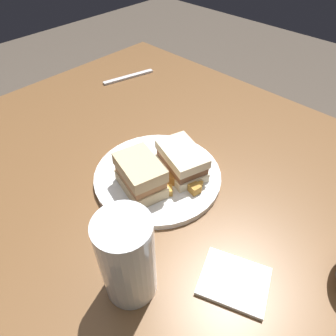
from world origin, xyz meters
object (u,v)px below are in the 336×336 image
object	(u,v)px
sandwich_half_right	(182,161)
pint_glass	(128,262)
sandwich_half_left	(140,176)
napkin	(234,281)
plate	(158,176)
fork	(128,77)

from	to	relation	value
sandwich_half_right	pint_glass	distance (m)	0.27
sandwich_half_left	napkin	size ratio (longest dim) A/B	1.10
sandwich_half_right	napkin	xyz separation A→B (m)	(0.23, -0.13, -0.04)
sandwich_half_left	sandwich_half_right	bearing A→B (deg)	74.58
pint_glass	sandwich_half_left	bearing A→B (deg)	132.76
sandwich_half_right	plate	bearing A→B (deg)	-127.11
sandwich_half_left	sandwich_half_right	distance (m)	0.10
sandwich_half_right	napkin	size ratio (longest dim) A/B	1.20
pint_glass	fork	xyz separation A→B (m)	(-0.55, 0.47, -0.07)
sandwich_half_left	sandwich_half_right	world-z (taller)	sandwich_half_left
plate	sandwich_half_left	distance (m)	0.07
sandwich_half_right	napkin	world-z (taller)	sandwich_half_right
napkin	fork	world-z (taller)	napkin
sandwich_half_left	fork	size ratio (longest dim) A/B	0.67
plate	sandwich_half_right	size ratio (longest dim) A/B	2.14
pint_glass	napkin	bearing A→B (deg)	45.10
sandwich_half_right	fork	bearing A→B (deg)	153.16
pint_glass	napkin	xyz separation A→B (m)	(0.12, 0.12, -0.07)
napkin	sandwich_half_right	bearing A→B (deg)	151.29
fork	sandwich_half_left	bearing A→B (deg)	66.82
plate	sandwich_half_left	size ratio (longest dim) A/B	2.32
plate	sandwich_half_right	distance (m)	0.07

